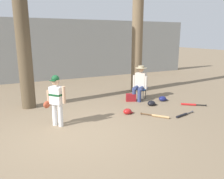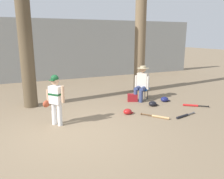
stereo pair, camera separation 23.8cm
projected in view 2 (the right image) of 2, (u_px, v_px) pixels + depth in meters
ground_plane at (73, 134)px, 5.24m from camera, size 60.00×60.00×0.00m
concrete_back_wall at (38, 50)px, 11.05m from camera, size 18.00×0.36×3.03m
tree_near_player at (24, 27)px, 6.69m from camera, size 0.70×0.70×5.70m
tree_behind_spectator at (140, 27)px, 8.62m from camera, size 0.56×0.56×5.62m
young_ballplayer at (55, 97)px, 5.58m from camera, size 0.55×0.48×1.31m
folding_stool at (142, 89)px, 8.00m from camera, size 0.56×0.56×0.41m
seated_spectator at (142, 82)px, 7.86m from camera, size 0.65×0.61×1.20m
handbag_beside_stool at (133, 98)px, 7.78m from camera, size 0.38×0.30×0.26m
bat_wood_tan at (158, 117)px, 6.24m from camera, size 0.57×0.68×0.07m
bat_red_barrel at (192, 105)px, 7.24m from camera, size 0.68×0.52×0.07m
bat_black_composite at (184, 116)px, 6.30m from camera, size 0.76×0.22×0.07m
batting_helmet_navy at (165, 99)px, 7.77m from camera, size 0.32×0.24×0.18m
batting_helmet_red at (128, 112)px, 6.53m from camera, size 0.29×0.23×0.17m
batting_helmet_black at (153, 104)px, 7.27m from camera, size 0.31×0.24×0.18m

